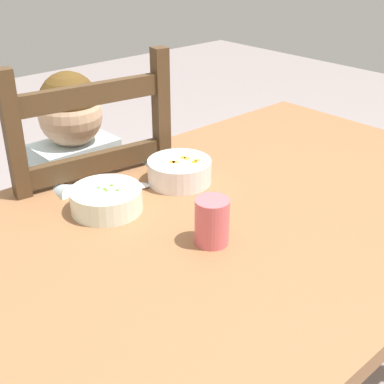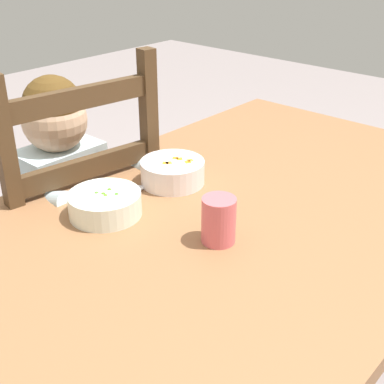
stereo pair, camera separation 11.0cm
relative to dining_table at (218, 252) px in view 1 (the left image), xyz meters
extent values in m
cube|color=#93633E|center=(0.00, 0.00, 0.07)|extent=(1.53, 0.88, 0.04)
cylinder|color=#93633E|center=(0.69, 0.37, -0.28)|extent=(0.07, 0.07, 0.66)
cube|color=#4C351F|center=(-0.05, 0.54, -0.20)|extent=(0.47, 0.47, 0.02)
cube|color=#4C351F|center=(0.16, 0.70, -0.41)|extent=(0.04, 0.04, 0.40)
cube|color=#4C351F|center=(-0.22, 0.76, -0.41)|extent=(0.04, 0.04, 0.40)
cube|color=#4C351F|center=(0.11, 0.33, -0.41)|extent=(0.04, 0.04, 0.40)
cube|color=#4C351F|center=(-0.27, 0.38, -0.41)|extent=(0.04, 0.04, 0.40)
cube|color=#4C351F|center=(0.11, 0.33, 0.10)|extent=(0.04, 0.04, 0.58)
cube|color=#4C351F|center=(-0.27, 0.38, 0.10)|extent=(0.04, 0.04, 0.58)
cube|color=#4C351F|center=(-0.08, 0.35, 0.30)|extent=(0.36, 0.07, 0.05)
cube|color=#4C351F|center=(-0.08, 0.35, 0.13)|extent=(0.36, 0.07, 0.05)
cube|color=silver|center=(-0.05, 0.51, -0.03)|extent=(0.22, 0.14, 0.32)
sphere|color=#D8AF8C|center=(-0.05, 0.51, 0.20)|extent=(0.17, 0.17, 0.17)
sphere|color=#563B18|center=(-0.05, 0.51, 0.24)|extent=(0.16, 0.16, 0.16)
cylinder|color=#3F4C72|center=(-0.11, 0.39, -0.40)|extent=(0.07, 0.07, 0.42)
cylinder|color=#3F4C72|center=(0.00, 0.39, -0.40)|extent=(0.07, 0.07, 0.42)
cylinder|color=silver|center=(-0.18, 0.41, 0.05)|extent=(0.06, 0.24, 0.13)
cylinder|color=silver|center=(0.08, 0.41, 0.05)|extent=(0.06, 0.24, 0.13)
cylinder|color=white|center=(-0.16, 0.19, 0.11)|extent=(0.16, 0.16, 0.05)
cylinder|color=white|center=(-0.16, 0.19, 0.09)|extent=(0.07, 0.07, 0.01)
cylinder|color=#528E28|center=(-0.16, 0.19, 0.12)|extent=(0.13, 0.13, 0.03)
sphere|color=#489324|center=(-0.14, 0.17, 0.14)|extent=(0.01, 0.01, 0.01)
sphere|color=#4C8D1D|center=(-0.14, 0.20, 0.14)|extent=(0.01, 0.01, 0.01)
sphere|color=#5E9426|center=(-0.16, 0.18, 0.14)|extent=(0.01, 0.01, 0.01)
sphere|color=#529131|center=(-0.17, 0.21, 0.14)|extent=(0.01, 0.01, 0.01)
sphere|color=#4F9220|center=(-0.16, 0.19, 0.14)|extent=(0.01, 0.01, 0.01)
cylinder|color=white|center=(0.05, 0.19, 0.12)|extent=(0.16, 0.16, 0.06)
cylinder|color=white|center=(0.05, 0.19, 0.09)|extent=(0.07, 0.07, 0.01)
cylinder|color=orange|center=(0.05, 0.19, 0.13)|extent=(0.13, 0.13, 0.03)
cube|color=orange|center=(0.08, 0.16, 0.14)|extent=(0.02, 0.02, 0.01)
cube|color=orange|center=(0.07, 0.19, 0.14)|extent=(0.02, 0.02, 0.01)
cube|color=orange|center=(0.03, 0.20, 0.14)|extent=(0.02, 0.02, 0.01)
cube|color=orange|center=(0.04, 0.19, 0.14)|extent=(0.02, 0.02, 0.01)
cube|color=orange|center=(0.07, 0.20, 0.14)|extent=(0.02, 0.02, 0.01)
cube|color=orange|center=(0.07, 0.16, 0.14)|extent=(0.02, 0.02, 0.01)
cube|color=silver|center=(0.02, 0.19, 0.09)|extent=(0.09, 0.06, 0.00)
ellipsoid|color=silver|center=(-0.04, 0.23, 0.09)|extent=(0.05, 0.05, 0.01)
cylinder|color=#DF626A|center=(-0.08, -0.06, 0.14)|extent=(0.07, 0.07, 0.10)
camera|label=1|loc=(-0.69, -0.68, 0.65)|focal=48.31mm
camera|label=2|loc=(-0.77, -0.60, 0.65)|focal=48.31mm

